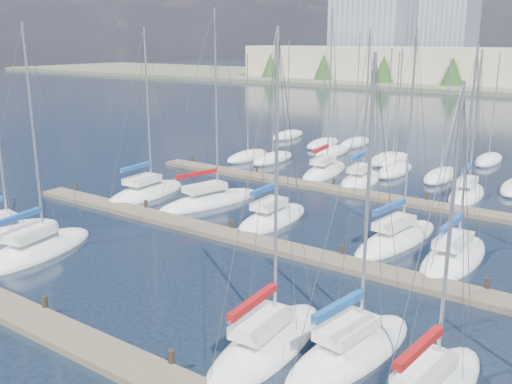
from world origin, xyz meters
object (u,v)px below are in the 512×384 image
Objects in this scene: sailboat_d at (266,344)px; sailboat_h at (146,193)px; sailboat_p at (467,194)px; sailboat_l at (454,258)px; sailboat_k at (396,239)px; sailboat_o at (360,180)px; sailboat_n at (324,171)px; sailboat_i at (210,201)px; sailboat_e at (351,351)px; sailboat_c at (36,250)px; sailboat_j at (272,219)px.

sailboat_d is 25.48m from sailboat_h.
sailboat_p is 0.96× the size of sailboat_l.
sailboat_k is 0.99× the size of sailboat_o.
sailboat_n reaches higher than sailboat_h.
sailboat_o is at bearing -24.62° from sailboat_n.
sailboat_i reaches higher than sailboat_p.
sailboat_d reaches higher than sailboat_l.
sailboat_k is 1.09× the size of sailboat_e.
sailboat_d is 3.41m from sailboat_e.
sailboat_p is at bearing -10.30° from sailboat_n.
sailboat_n reaches higher than sailboat_p.
sailboat_i is at bearing -172.55° from sailboat_k.
sailboat_c is (-20.49, -13.17, 0.00)m from sailboat_l.
sailboat_i is at bearing 5.81° from sailboat_h.
sailboat_n is at bearing 103.29° from sailboat_j.
sailboat_k is at bearing -55.02° from sailboat_n.
sailboat_i is (-18.86, 0.83, 0.01)m from sailboat_l.
sailboat_k is at bearing 164.73° from sailboat_l.
sailboat_i is (5.80, 1.09, 0.02)m from sailboat_h.
sailboat_i is (-2.22, -14.06, -0.00)m from sailboat_n.
sailboat_d is at bearing -77.42° from sailboat_o.
sailboat_l is at bearing -2.02° from sailboat_j.
sailboat_h is (-20.80, -1.32, -0.01)m from sailboat_k.
sailboat_p is 0.88× the size of sailboat_h.
sailboat_l is (3.26, 14.10, -0.01)m from sailboat_d.
sailboat_i is at bearing 152.02° from sailboat_e.
sailboat_o is 1.00× the size of sailboat_c.
sailboat_j is 13.63m from sailboat_o.
sailboat_k is 0.98× the size of sailboat_h.
sailboat_p is 0.88× the size of sailboat_o.
sailboat_c is at bearing -105.56° from sailboat_n.
sailboat_e is at bearing -91.09° from sailboat_l.
sailboat_i is at bearing -143.37° from sailboat_p.
sailboat_c is (-20.26, -0.61, -0.01)m from sailboat_e.
sailboat_p is 0.78× the size of sailboat_n.
sailboat_d is at bearing -72.97° from sailboat_n.
sailboat_d is 31.92m from sailboat_n.
sailboat_p is 0.97× the size of sailboat_e.
sailboat_d is 0.89× the size of sailboat_i.
sailboat_k reaches higher than sailboat_d.
sailboat_d is 15.17m from sailboat_k.
sailboat_o reaches higher than sailboat_k.
sailboat_p is 14.68m from sailboat_l.
sailboat_c is (-8.01, -13.11, -0.00)m from sailboat_j.
sailboat_j is 0.95× the size of sailboat_h.
sailboat_h is at bearing 161.01° from sailboat_e.
sailboat_k is at bearing -96.50° from sailboat_p.
sailboat_c is at bearing -83.36° from sailboat_i.
sailboat_c is at bearing -126.31° from sailboat_p.
sailboat_h is 5.90m from sailboat_i.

